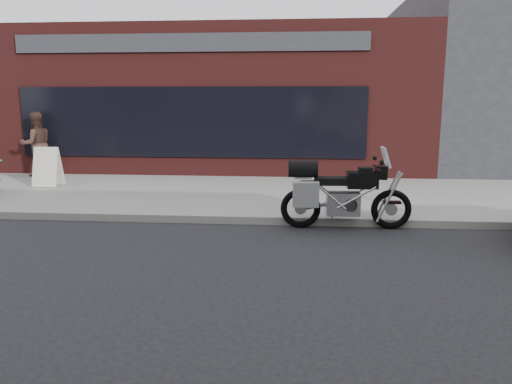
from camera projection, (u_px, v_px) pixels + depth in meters
The scene contains 6 objects.
ground at pixel (196, 312), 5.61m from camera, with size 120.00×120.00×0.00m, color black.
near_sidewalk at pixel (253, 192), 12.45m from camera, with size 44.00×6.00×0.15m, color gray.
storefront at pixel (218, 102), 19.06m from camera, with size 14.00×10.07×4.50m.
motorcycle at pixel (338, 194), 9.12m from camera, with size 2.41×0.83×1.52m.
sandwich_sign at pixel (48, 166), 12.79m from camera, with size 0.63×0.58×1.00m.
cafe_patron_left at pixel (36, 144), 14.36m from camera, with size 0.90×0.70×1.85m, color #472D26.
Camera 1 is at (1.13, -5.19, 2.37)m, focal length 35.00 mm.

